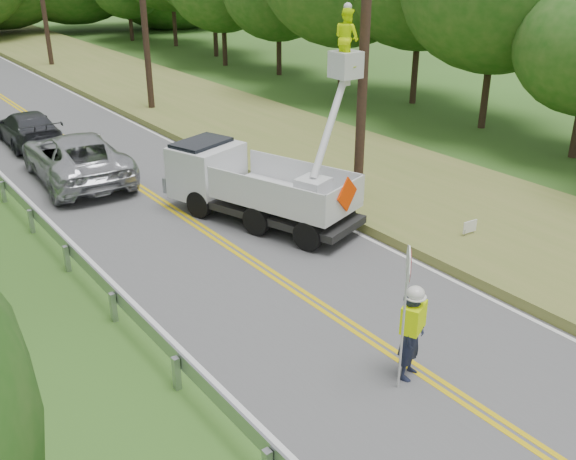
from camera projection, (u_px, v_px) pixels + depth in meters
ground at (486, 415)px, 11.68m from camera, size 140.00×140.00×0.00m
road at (147, 193)px, 21.94m from camera, size 7.20×96.00×0.03m
guardrail at (14, 195)px, 20.20m from camera, size 0.18×48.00×0.77m
utility_poles at (221, 13)px, 24.72m from camera, size 1.60×43.30×10.00m
tall_grass_verge at (312, 151)px, 25.74m from camera, size 7.00×96.00×0.30m
flagger at (412, 329)px, 12.28m from camera, size 1.08×0.76×2.99m
bucket_truck at (249, 171)px, 19.64m from camera, size 4.80×6.37×6.08m
suv_silver at (76, 157)px, 22.77m from camera, size 3.30×6.27×1.68m
suv_darkgrey at (28, 128)px, 26.80m from camera, size 2.10×4.82×1.38m
yard_sign at (470, 228)px, 18.04m from camera, size 0.49×0.07×0.71m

